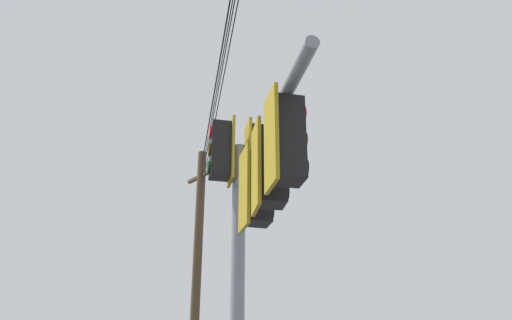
% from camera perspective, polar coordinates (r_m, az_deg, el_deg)
% --- Properties ---
extents(signal_mast_assembly, '(3.76, 1.05, 6.07)m').
position_cam_1_polar(signal_mast_assembly, '(6.76, -0.59, -5.34)').
color(signal_mast_assembly, gray).
rests_on(signal_mast_assembly, ground).
extents(utility_pole_wooden, '(1.46, 1.11, 10.92)m').
position_cam_1_polar(utility_pole_wooden, '(19.05, -6.56, -13.95)').
color(utility_pole_wooden, '#4C3823').
rests_on(utility_pole_wooden, ground).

